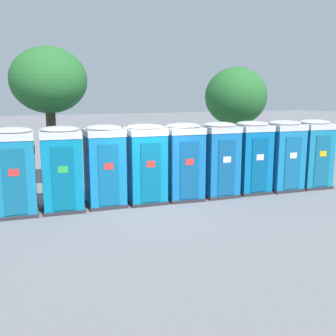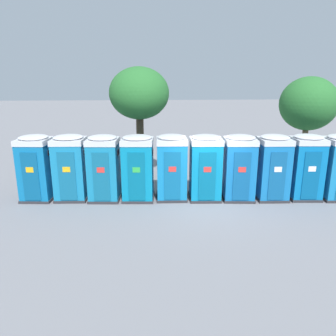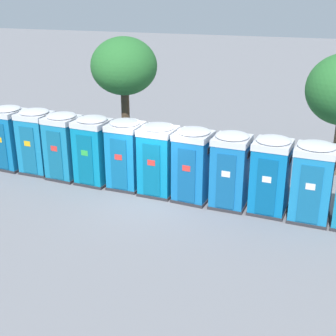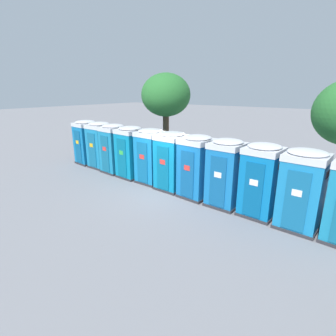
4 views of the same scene
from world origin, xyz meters
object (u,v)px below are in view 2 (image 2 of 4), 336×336
object	(u,v)px
portapotty_5	(205,167)
portapotty_6	(239,167)
portapotty_8	(305,166)
portapotty_3	(138,167)
portapotty_4	(172,167)
portapotty_0	(36,167)
street_tree_0	(308,104)
street_tree_1	(139,94)
portapotty_1	(71,167)
portapotty_7	(273,167)
portapotty_2	(104,168)

from	to	relation	value
portapotty_5	portapotty_6	xyz separation A→B (m)	(1.30, -0.11, 0.00)
portapotty_5	portapotty_6	world-z (taller)	same
portapotty_5	portapotty_8	size ratio (longest dim) A/B	1.00
portapotty_3	portapotty_4	size ratio (longest dim) A/B	1.00
portapotty_4	portapotty_3	bearing A→B (deg)	180.00
portapotty_3	portapotty_5	distance (m)	2.60
portapotty_0	street_tree_0	xyz separation A→B (m)	(12.37, 3.56, 2.06)
portapotty_5	portapotty_0	bearing A→B (deg)	176.28
portapotty_6	portapotty_8	xyz separation A→B (m)	(2.60, -0.09, 0.00)
portapotty_4	portapotty_5	size ratio (longest dim) A/B	1.00
portapotty_0	street_tree_1	size ratio (longest dim) A/B	0.50
portapotty_4	portapotty_1	bearing A→B (deg)	176.54
portapotty_0	portapotty_4	world-z (taller)	same
portapotty_4	portapotty_8	size ratio (longest dim) A/B	1.00
portapotty_6	portapotty_7	xyz separation A→B (m)	(1.30, -0.06, 0.00)
portapotty_2	street_tree_0	world-z (taller)	street_tree_0
portapotty_2	street_tree_0	size ratio (longest dim) A/B	0.54
portapotty_0	portapotty_3	xyz separation A→B (m)	(3.90, -0.28, -0.00)
portapotty_1	portapotty_8	xyz separation A→B (m)	(9.10, -0.57, 0.00)
portapotty_4	portapotty_7	bearing A→B (deg)	-4.51
portapotty_5	street_tree_1	size ratio (longest dim) A/B	0.50
portapotty_8	street_tree_0	distance (m)	5.05
portapotty_3	portapotty_8	world-z (taller)	same
portapotty_5	street_tree_0	xyz separation A→B (m)	(5.87, 3.98, 2.06)
portapotty_0	portapotty_1	xyz separation A→B (m)	(1.30, -0.05, -0.00)
portapotty_2	portapotty_4	distance (m)	2.61
portapotty_5	portapotty_6	distance (m)	1.30
portapotty_6	portapotty_7	bearing A→B (deg)	-2.73
portapotty_4	street_tree_1	distance (m)	3.99
portapotty_4	street_tree_1	size ratio (longest dim) A/B	0.50
portapotty_1	portapotty_2	distance (m)	1.30
portapotty_3	portapotty_8	bearing A→B (deg)	-2.91
portapotty_3	street_tree_1	bearing A→B (deg)	88.42
portapotty_0	portapotty_4	size ratio (longest dim) A/B	1.00
portapotty_2	portapotty_8	distance (m)	7.81
portapotty_2	portapotty_6	distance (m)	5.21
portapotty_0	portapotty_8	size ratio (longest dim) A/B	1.00
portapotty_8	street_tree_1	xyz separation A→B (m)	(-6.43, 3.08, 2.61)
portapotty_3	portapotty_7	distance (m)	5.21
portapotty_4	portapotty_5	world-z (taller)	same
portapotty_2	street_tree_0	bearing A→B (deg)	21.10
portapotty_4	portapotty_8	world-z (taller)	same
portapotty_3	portapotty_4	xyz separation A→B (m)	(1.31, -0.00, 0.00)
portapotty_3	portapotty_7	xyz separation A→B (m)	(5.20, -0.31, 0.00)
portapotty_5	portapotty_6	bearing A→B (deg)	-4.67
portapotty_3	portapotty_0	bearing A→B (deg)	175.84
portapotty_3	street_tree_1	xyz separation A→B (m)	(0.08, 2.75, 2.61)
portapotty_0	portapotty_6	xyz separation A→B (m)	(7.80, -0.53, -0.00)
portapotty_7	street_tree_1	size ratio (longest dim) A/B	0.50
portapotty_6	portapotty_0	bearing A→B (deg)	176.12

